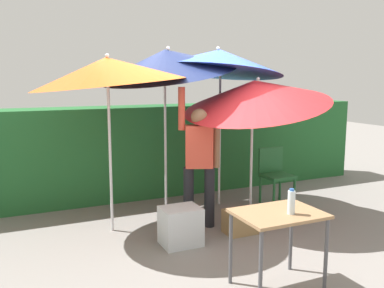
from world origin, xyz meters
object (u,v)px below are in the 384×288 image
Objects in this scene: umbrella_rainbow at (108,71)px; folding_table at (278,222)px; cooler_box at (181,226)px; crate_cardboard at (242,221)px; umbrella_orange at (255,93)px; person_vendor at (199,159)px; umbrella_yellow at (166,62)px; umbrella_navy at (219,61)px; bottle_water at (291,202)px; chair_plastic at (275,172)px.

folding_table is at bearing -63.14° from umbrella_rainbow.
crate_cardboard is at bearing 2.17° from cooler_box.
umbrella_orange is at bearing 19.96° from cooler_box.
umbrella_orange is 2.32m from folding_table.
umbrella_orange is at bearing 44.69° from crate_cardboard.
person_vendor is at bearing -15.79° from umbrella_rainbow.
umbrella_yellow reaches higher than umbrella_navy.
chair_plastic is at bearing 57.43° from bottle_water.
umbrella_rainbow reaches higher than chair_plastic.
chair_plastic is 2.77m from folding_table.
chair_plastic reaches higher than cooler_box.
umbrella_yellow reaches higher than crate_cardboard.
umbrella_yellow is (-1.02, 0.76, 0.43)m from umbrella_orange.
cooler_box is (-0.31, -1.24, -1.99)m from umbrella_yellow.
umbrella_yellow is 11.06× the size of bottle_water.
bottle_water is (-0.82, -1.92, -0.92)m from umbrella_orange.
umbrella_rainbow reaches higher than crate_cardboard.
umbrella_yellow is 3.32× the size of folding_table.
person_vendor reaches higher than crate_cardboard.
umbrella_navy reaches higher than chair_plastic.
bottle_water is (0.04, -1.91, -0.06)m from person_vendor.
folding_table is 0.24m from bottle_water.
umbrella_yellow is 0.87m from umbrella_navy.
folding_table is (-0.74, -2.62, -1.58)m from umbrella_navy.
umbrella_yellow is 2.46m from crate_cardboard.
chair_plastic is 1.91× the size of cooler_box.
umbrella_orange is at bearing -147.06° from chair_plastic.
folding_table is at bearing -115.99° from umbrella_orange.
umbrella_yellow is 2.98× the size of chair_plastic.
umbrella_navy is 1.38× the size of person_vendor.
umbrella_rainbow is at bearing 171.10° from umbrella_orange.
person_vendor is 1.84m from folding_table.
cooler_box is at bearing 109.42° from bottle_water.
umbrella_navy is at bearing 2.30° from umbrella_yellow.
umbrella_yellow is 1.50m from person_vendor.
person_vendor reaches higher than folding_table.
chair_plastic is at bearing 16.32° from person_vendor.
folding_table is at bearing -72.03° from cooler_box.
umbrella_rainbow is 1.04× the size of umbrella_orange.
person_vendor is 0.97m from cooler_box.
folding_table reaches higher than crate_cardboard.
umbrella_orange is 1.75m from crate_cardboard.
chair_plastic is (1.55, 0.45, -0.42)m from person_vendor.
umbrella_rainbow is at bearing -154.71° from umbrella_yellow.
umbrella_navy is 3.24× the size of folding_table.
umbrella_rainbow reaches higher than folding_table.
umbrella_yellow is at bearing 143.30° from umbrella_orange.
umbrella_yellow is 1.41× the size of person_vendor.
folding_table is at bearing -91.00° from person_vendor.
folding_table is (0.44, -1.34, 0.43)m from cooler_box.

